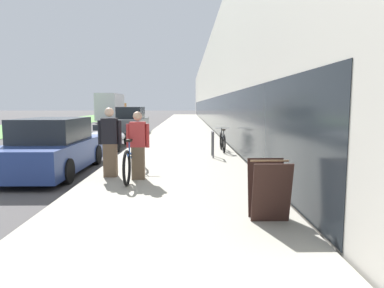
{
  "coord_description": "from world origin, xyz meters",
  "views": [
    {
      "loc": [
        6.0,
        -6.24,
        1.84
      ],
      "look_at": [
        6.27,
        11.76,
        -0.21
      ],
      "focal_mm": 32.0,
      "sensor_mm": 36.0,
      "label": 1
    }
  ],
  "objects_px": {
    "tandem_bicycle": "(134,159)",
    "bike_rack_hoop": "(213,141)",
    "parked_sedan_far": "(131,122)",
    "moving_truck": "(112,108)",
    "parked_sedan_curbside": "(53,148)",
    "cruiser_bike_nearest": "(223,141)",
    "person_rider": "(138,145)",
    "sandwich_board_sign": "(269,190)",
    "person_bystander": "(110,142)",
    "vintage_roadster_curbside": "(104,138)"
  },
  "relations": [
    {
      "from": "tandem_bicycle",
      "to": "parked_sedan_far",
      "type": "bearing_deg",
      "value": 99.46
    },
    {
      "from": "person_rider",
      "to": "vintage_roadster_curbside",
      "type": "xyz_separation_m",
      "value": [
        -2.48,
        6.98,
        -0.51
      ]
    },
    {
      "from": "tandem_bicycle",
      "to": "moving_truck",
      "type": "bearing_deg",
      "value": 103.23
    },
    {
      "from": "bike_rack_hoop",
      "to": "vintage_roadster_curbside",
      "type": "xyz_separation_m",
      "value": [
        -4.45,
        3.6,
        -0.24
      ]
    },
    {
      "from": "tandem_bicycle",
      "to": "bike_rack_hoop",
      "type": "distance_m",
      "value": 3.69
    },
    {
      "from": "parked_sedan_curbside",
      "to": "parked_sedan_far",
      "type": "relative_size",
      "value": 0.92
    },
    {
      "from": "parked_sedan_far",
      "to": "moving_truck",
      "type": "relative_size",
      "value": 0.66
    },
    {
      "from": "sandwich_board_sign",
      "to": "parked_sedan_curbside",
      "type": "relative_size",
      "value": 0.2
    },
    {
      "from": "moving_truck",
      "to": "cruiser_bike_nearest",
      "type": "bearing_deg",
      "value": -69.45
    },
    {
      "from": "sandwich_board_sign",
      "to": "moving_truck",
      "type": "xyz_separation_m",
      "value": [
        -9.61,
        33.47,
        0.95
      ]
    },
    {
      "from": "tandem_bicycle",
      "to": "parked_sedan_curbside",
      "type": "distance_m",
      "value": 2.63
    },
    {
      "from": "parked_sedan_far",
      "to": "person_bystander",
      "type": "bearing_deg",
      "value": -82.91
    },
    {
      "from": "tandem_bicycle",
      "to": "sandwich_board_sign",
      "type": "bearing_deg",
      "value": -52.03
    },
    {
      "from": "parked_sedan_far",
      "to": "moving_truck",
      "type": "height_order",
      "value": "moving_truck"
    },
    {
      "from": "person_rider",
      "to": "parked_sedan_curbside",
      "type": "relative_size",
      "value": 0.35
    },
    {
      "from": "person_rider",
      "to": "moving_truck",
      "type": "xyz_separation_m",
      "value": [
        -7.27,
        30.65,
        0.62
      ]
    },
    {
      "from": "tandem_bicycle",
      "to": "parked_sedan_curbside",
      "type": "xyz_separation_m",
      "value": [
        -2.37,
        1.13,
        0.13
      ]
    },
    {
      "from": "person_rider",
      "to": "parked_sedan_far",
      "type": "relative_size",
      "value": 0.32
    },
    {
      "from": "parked_sedan_curbside",
      "to": "sandwich_board_sign",
      "type": "bearing_deg",
      "value": -41.63
    },
    {
      "from": "parked_sedan_curbside",
      "to": "parked_sedan_far",
      "type": "xyz_separation_m",
      "value": [
        0.16,
        12.15,
        0.1
      ]
    },
    {
      "from": "sandwich_board_sign",
      "to": "moving_truck",
      "type": "distance_m",
      "value": 34.83
    },
    {
      "from": "bike_rack_hoop",
      "to": "cruiser_bike_nearest",
      "type": "xyz_separation_m",
      "value": [
        0.47,
        1.38,
        -0.15
      ]
    },
    {
      "from": "moving_truck",
      "to": "person_bystander",
      "type": "bearing_deg",
      "value": -77.79
    },
    {
      "from": "cruiser_bike_nearest",
      "to": "moving_truck",
      "type": "bearing_deg",
      "value": 110.55
    },
    {
      "from": "cruiser_bike_nearest",
      "to": "sandwich_board_sign",
      "type": "xyz_separation_m",
      "value": [
        -0.1,
        -7.58,
        0.09
      ]
    },
    {
      "from": "person_rider",
      "to": "cruiser_bike_nearest",
      "type": "xyz_separation_m",
      "value": [
        2.44,
        4.76,
        -0.42
      ]
    },
    {
      "from": "parked_sedan_far",
      "to": "bike_rack_hoop",
      "type": "bearing_deg",
      "value": -67.15
    },
    {
      "from": "tandem_bicycle",
      "to": "cruiser_bike_nearest",
      "type": "relative_size",
      "value": 1.68
    },
    {
      "from": "person_rider",
      "to": "sandwich_board_sign",
      "type": "xyz_separation_m",
      "value": [
        2.33,
        -2.82,
        -0.33
      ]
    },
    {
      "from": "bike_rack_hoop",
      "to": "person_rider",
      "type": "bearing_deg",
      "value": -120.2
    },
    {
      "from": "sandwich_board_sign",
      "to": "parked_sedan_curbside",
      "type": "bearing_deg",
      "value": 138.37
    },
    {
      "from": "parked_sedan_far",
      "to": "sandwich_board_sign",
      "type": "bearing_deg",
      "value": -74.08
    },
    {
      "from": "sandwich_board_sign",
      "to": "vintage_roadster_curbside",
      "type": "relative_size",
      "value": 0.21
    },
    {
      "from": "bike_rack_hoop",
      "to": "moving_truck",
      "type": "distance_m",
      "value": 28.81
    },
    {
      "from": "sandwich_board_sign",
      "to": "parked_sedan_curbside",
      "type": "xyz_separation_m",
      "value": [
        -4.85,
        4.31,
        0.08
      ]
    },
    {
      "from": "moving_truck",
      "to": "parked_sedan_curbside",
      "type": "bearing_deg",
      "value": -80.74
    },
    {
      "from": "moving_truck",
      "to": "bike_rack_hoop",
      "type": "bearing_deg",
      "value": -71.29
    },
    {
      "from": "sandwich_board_sign",
      "to": "parked_sedan_far",
      "type": "bearing_deg",
      "value": 105.92
    },
    {
      "from": "sandwich_board_sign",
      "to": "parked_sedan_curbside",
      "type": "height_order",
      "value": "parked_sedan_curbside"
    },
    {
      "from": "sandwich_board_sign",
      "to": "cruiser_bike_nearest",
      "type": "bearing_deg",
      "value": 89.23
    },
    {
      "from": "person_rider",
      "to": "moving_truck",
      "type": "bearing_deg",
      "value": 103.35
    },
    {
      "from": "parked_sedan_far",
      "to": "person_rider",
      "type": "bearing_deg",
      "value": -80.18
    },
    {
      "from": "tandem_bicycle",
      "to": "parked_sedan_curbside",
      "type": "relative_size",
      "value": 0.64
    },
    {
      "from": "sandwich_board_sign",
      "to": "vintage_roadster_curbside",
      "type": "xyz_separation_m",
      "value": [
        -4.82,
        9.8,
        -0.18
      ]
    },
    {
      "from": "bike_rack_hoop",
      "to": "sandwich_board_sign",
      "type": "xyz_separation_m",
      "value": [
        0.37,
        -6.2,
        -0.06
      ]
    },
    {
      "from": "person_bystander",
      "to": "parked_sedan_curbside",
      "type": "height_order",
      "value": "person_bystander"
    },
    {
      "from": "vintage_roadster_curbside",
      "to": "parked_sedan_far",
      "type": "bearing_deg",
      "value": 88.98
    },
    {
      "from": "person_rider",
      "to": "person_bystander",
      "type": "height_order",
      "value": "person_bystander"
    },
    {
      "from": "cruiser_bike_nearest",
      "to": "parked_sedan_curbside",
      "type": "xyz_separation_m",
      "value": [
        -4.95,
        -3.26,
        0.17
      ]
    },
    {
      "from": "tandem_bicycle",
      "to": "sandwich_board_sign",
      "type": "relative_size",
      "value": 3.14
    }
  ]
}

